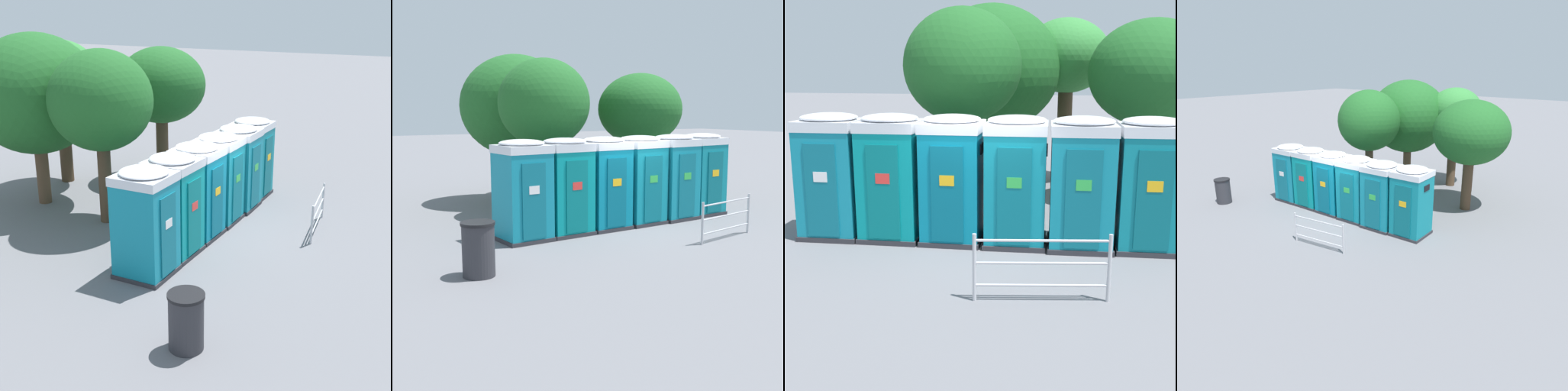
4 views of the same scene
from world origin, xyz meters
TOP-DOWN VIEW (x-y plane):
  - ground_plane at (0.00, 0.00)m, footprint 120.00×120.00m
  - portapotty_0 at (-3.15, 0.15)m, footprint 1.29×1.26m
  - portapotty_1 at (-1.90, 0.22)m, footprint 1.25×1.24m
  - portapotty_2 at (-0.64, 0.26)m, footprint 1.23×1.24m
  - portapotty_3 at (0.62, 0.29)m, footprint 1.27×1.26m
  - portapotty_4 at (1.87, 0.30)m, footprint 1.31×1.27m
  - portapotty_5 at (3.13, 0.43)m, footprint 1.28×1.27m
  - street_tree_0 at (3.47, 4.07)m, footprint 3.09×3.09m
  - street_tree_1 at (-0.75, 5.73)m, footprint 3.89×3.89m
  - street_tree_2 at (-1.03, 3.03)m, footprint 2.84×2.84m
  - street_tree_3 at (1.31, 6.68)m, footprint 2.55×2.55m
  - trash_can at (-5.19, -2.12)m, footprint 0.68×0.68m
  - event_barrier at (1.33, -2.40)m, footprint 2.03×0.39m

SIDE VIEW (x-z plane):
  - ground_plane at x=0.00m, z-range 0.00..0.00m
  - trash_can at x=-5.19m, z-range 0.00..1.10m
  - event_barrier at x=1.33m, z-range 0.04..1.09m
  - portapotty_4 at x=1.87m, z-range 0.01..2.55m
  - portapotty_0 at x=-3.15m, z-range 0.01..2.55m
  - portapotty_1 at x=-1.90m, z-range 0.01..2.55m
  - portapotty_5 at x=3.13m, z-range 0.01..2.55m
  - portapotty_3 at x=0.62m, z-range 0.01..2.55m
  - portapotty_2 at x=-0.64m, z-range 0.01..2.55m
  - street_tree_0 at x=3.47m, z-range 0.95..5.54m
  - street_tree_1 at x=-0.75m, z-range 0.80..5.97m
  - street_tree_2 at x=-1.03m, z-range 1.02..5.84m
  - street_tree_3 at x=1.31m, z-range 1.25..6.08m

